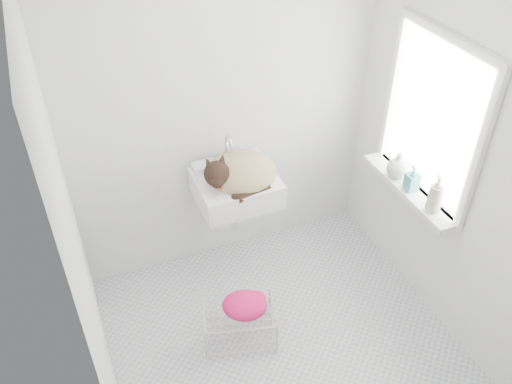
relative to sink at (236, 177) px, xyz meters
name	(u,v)px	position (x,y,z in m)	size (l,w,h in m)	color
floor	(280,337)	(0.02, -0.74, -0.85)	(2.20, 2.00, 0.02)	silver
back_wall	(224,108)	(0.02, 0.26, 0.40)	(2.20, 0.02, 2.50)	silver
right_wall	(453,149)	(1.12, -0.74, 0.40)	(0.02, 2.00, 2.50)	silver
left_wall	(77,245)	(-1.08, -0.74, 0.40)	(0.02, 2.00, 2.50)	silver
window_glass	(433,119)	(1.11, -0.54, 0.50)	(0.01, 0.80, 1.00)	white
window_frame	(431,120)	(1.09, -0.54, 0.50)	(0.04, 0.90, 1.10)	white
windowsill	(408,189)	(1.03, -0.54, -0.02)	(0.16, 0.88, 0.04)	white
sink	(236,177)	(0.00, 0.00, 0.00)	(0.55, 0.48, 0.22)	white
faucet	(226,147)	(0.00, 0.18, 0.14)	(0.20, 0.14, 0.20)	silver
cat	(238,173)	(0.01, -0.02, 0.04)	(0.53, 0.45, 0.32)	tan
wire_rack	(239,322)	(-0.23, -0.63, -0.70)	(0.45, 0.32, 0.27)	silver
towel	(245,308)	(-0.20, -0.66, -0.55)	(0.29, 0.21, 0.12)	red
bottle_a	(432,210)	(1.02, -0.80, 0.00)	(0.08, 0.08, 0.22)	beige
bottle_b	(410,189)	(1.02, -0.57, 0.00)	(0.08, 0.08, 0.18)	teal
bottle_c	(396,176)	(1.02, -0.40, 0.00)	(0.15, 0.15, 0.19)	silver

